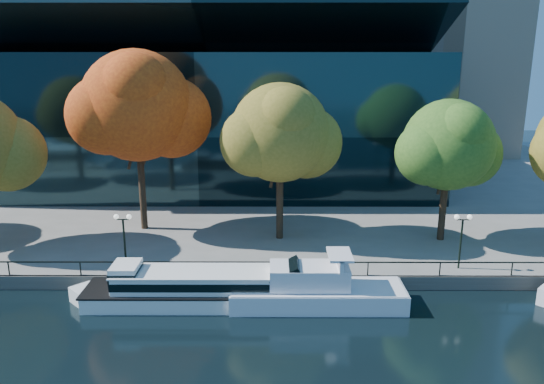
{
  "coord_description": "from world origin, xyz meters",
  "views": [
    {
      "loc": [
        3.43,
        -30.92,
        16.09
      ],
      "look_at": [
        3.32,
        8.0,
        5.72
      ],
      "focal_mm": 35.0,
      "sensor_mm": 36.0,
      "label": 1
    }
  ],
  "objects_px": {
    "tree_2": "(139,108)",
    "tree_3": "(282,135)",
    "tour_boat": "(183,287)",
    "lamp_1": "(124,228)",
    "cruiser_near": "(310,289)",
    "lamp_2": "(462,229)",
    "tree_4": "(450,147)"
  },
  "relations": [
    {
      "from": "tree_2",
      "to": "tree_3",
      "type": "xyz_separation_m",
      "value": [
        11.84,
        -2.46,
        -1.86
      ]
    },
    {
      "from": "tour_boat",
      "to": "lamp_1",
      "type": "height_order",
      "value": "lamp_1"
    },
    {
      "from": "cruiser_near",
      "to": "lamp_1",
      "type": "bearing_deg",
      "value": 163.47
    },
    {
      "from": "tree_2",
      "to": "lamp_2",
      "type": "height_order",
      "value": "tree_2"
    },
    {
      "from": "tree_4",
      "to": "lamp_1",
      "type": "distance_m",
      "value": 25.75
    },
    {
      "from": "cruiser_near",
      "to": "lamp_2",
      "type": "relative_size",
      "value": 3.11
    },
    {
      "from": "tree_2",
      "to": "tree_4",
      "type": "bearing_deg",
      "value": -6.3
    },
    {
      "from": "tree_2",
      "to": "lamp_2",
      "type": "xyz_separation_m",
      "value": [
        24.47,
        -8.77,
        -7.53
      ]
    },
    {
      "from": "lamp_1",
      "to": "lamp_2",
      "type": "xyz_separation_m",
      "value": [
        23.9,
        0.0,
        0.0
      ]
    },
    {
      "from": "tree_3",
      "to": "tour_boat",
      "type": "bearing_deg",
      "value": -123.54
    },
    {
      "from": "tree_3",
      "to": "lamp_2",
      "type": "xyz_separation_m",
      "value": [
        12.63,
        -6.31,
        -5.67
      ]
    },
    {
      "from": "cruiser_near",
      "to": "lamp_2",
      "type": "distance_m",
      "value": 11.93
    },
    {
      "from": "tree_2",
      "to": "tree_4",
      "type": "relative_size",
      "value": 1.33
    },
    {
      "from": "tree_2",
      "to": "tree_3",
      "type": "relative_size",
      "value": 1.2
    },
    {
      "from": "tree_2",
      "to": "cruiser_near",
      "type": "bearing_deg",
      "value": -42.98
    },
    {
      "from": "tree_3",
      "to": "lamp_2",
      "type": "bearing_deg",
      "value": -26.55
    },
    {
      "from": "cruiser_near",
      "to": "tour_boat",
      "type": "bearing_deg",
      "value": 178.49
    },
    {
      "from": "tour_boat",
      "to": "tree_2",
      "type": "xyz_separation_m",
      "value": [
        -5.25,
        12.4,
        10.32
      ]
    },
    {
      "from": "tour_boat",
      "to": "lamp_1",
      "type": "relative_size",
      "value": 3.66
    },
    {
      "from": "tour_boat",
      "to": "tree_2",
      "type": "distance_m",
      "value": 16.96
    },
    {
      "from": "cruiser_near",
      "to": "lamp_2",
      "type": "height_order",
      "value": "lamp_2"
    },
    {
      "from": "cruiser_near",
      "to": "tree_2",
      "type": "bearing_deg",
      "value": 137.02
    },
    {
      "from": "tour_boat",
      "to": "tree_4",
      "type": "height_order",
      "value": "tree_4"
    },
    {
      "from": "cruiser_near",
      "to": "lamp_1",
      "type": "relative_size",
      "value": 3.11
    },
    {
      "from": "tree_2",
      "to": "lamp_1",
      "type": "relative_size",
      "value": 3.81
    },
    {
      "from": "tour_boat",
      "to": "tree_2",
      "type": "bearing_deg",
      "value": 112.96
    },
    {
      "from": "tour_boat",
      "to": "tree_3",
      "type": "distance_m",
      "value": 14.62
    },
    {
      "from": "cruiser_near",
      "to": "tree_2",
      "type": "relative_size",
      "value": 0.82
    },
    {
      "from": "tree_2",
      "to": "tree_4",
      "type": "xyz_separation_m",
      "value": [
        25.16,
        -2.78,
        -2.75
      ]
    },
    {
      "from": "tree_2",
      "to": "lamp_2",
      "type": "relative_size",
      "value": 3.81
    },
    {
      "from": "tree_4",
      "to": "lamp_1",
      "type": "relative_size",
      "value": 2.86
    },
    {
      "from": "tour_boat",
      "to": "lamp_2",
      "type": "xyz_separation_m",
      "value": [
        19.22,
        3.63,
        2.79
      ]
    }
  ]
}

